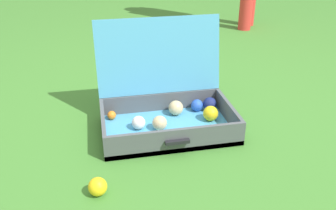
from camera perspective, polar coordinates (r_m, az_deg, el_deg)
ground_plane at (r=1.85m, az=1.62°, el=-3.48°), size 16.00×16.00×0.00m
open_suitcase at (r=1.82m, az=-0.09°, el=0.11°), size 0.65×0.50×0.51m
stray_ball_on_grass at (r=1.43m, az=-11.06°, el=-12.56°), size 0.07×0.07×0.07m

